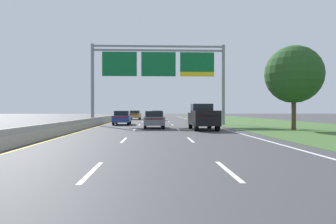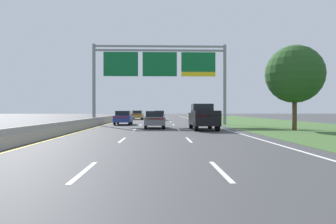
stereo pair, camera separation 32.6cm
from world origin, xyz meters
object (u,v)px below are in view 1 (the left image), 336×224
object	(u,v)px
overhead_sign_gantry	(159,68)
roadside_tree_mid	(294,74)
car_white_centre_lane_sedan	(157,115)
car_blue_left_lane_sedan	(122,117)
car_gold_left_lane_sedan	(135,115)
pickup_truck_black	(203,117)
car_grey_centre_lane_sedan	(154,119)

from	to	relation	value
overhead_sign_gantry	roadside_tree_mid	xyz separation A→B (m)	(10.89, -10.17, -1.85)
car_white_centre_lane_sedan	car_blue_left_lane_sedan	bearing A→B (deg)	164.75
car_gold_left_lane_sedan	roadside_tree_mid	distance (m)	33.93
pickup_truck_black	car_grey_centre_lane_sedan	size ratio (longest dim) A/B	1.22
car_gold_left_lane_sedan	car_grey_centre_lane_sedan	distance (m)	26.84
overhead_sign_gantry	car_gold_left_lane_sedan	size ratio (longest dim) A/B	3.38
car_white_centre_lane_sedan	car_grey_centre_lane_sedan	bearing A→B (deg)	177.56
car_gold_left_lane_sedan	pickup_truck_black	bearing A→B (deg)	-163.93
pickup_truck_black	car_blue_left_lane_sedan	world-z (taller)	pickup_truck_black
car_white_centre_lane_sedan	car_grey_centre_lane_sedan	distance (m)	23.25
overhead_sign_gantry	car_gold_left_lane_sedan	distance (m)	21.29
pickup_truck_black	car_grey_centre_lane_sedan	world-z (taller)	pickup_truck_black
car_blue_left_lane_sedan	car_grey_centre_lane_sedan	distance (m)	7.78
overhead_sign_gantry	roadside_tree_mid	world-z (taller)	overhead_sign_gantry
car_grey_centre_lane_sedan	roadside_tree_mid	xyz separation A→B (m)	(11.39, -3.71, 3.74)
car_blue_left_lane_sedan	roadside_tree_mid	world-z (taller)	roadside_tree_mid
car_white_centre_lane_sedan	pickup_truck_black	bearing A→B (deg)	-173.12
pickup_truck_black	car_grey_centre_lane_sedan	xyz separation A→B (m)	(-4.15, 2.40, -0.26)
car_grey_centre_lane_sedan	roadside_tree_mid	distance (m)	12.55
overhead_sign_gantry	car_white_centre_lane_sedan	size ratio (longest dim) A/B	3.39
overhead_sign_gantry	car_gold_left_lane_sedan	bearing A→B (deg)	100.72
pickup_truck_black	car_blue_left_lane_sedan	size ratio (longest dim) A/B	1.22
car_blue_left_lane_sedan	roadside_tree_mid	size ratio (longest dim) A/B	0.64
car_white_centre_lane_sedan	car_blue_left_lane_sedan	world-z (taller)	same
car_white_centre_lane_sedan	car_blue_left_lane_sedan	size ratio (longest dim) A/B	1.01
car_blue_left_lane_sedan	car_gold_left_lane_sedan	distance (m)	19.74
pickup_truck_black	car_white_centre_lane_sedan	world-z (taller)	pickup_truck_black
overhead_sign_gantry	car_white_centre_lane_sedan	world-z (taller)	overhead_sign_gantry
car_gold_left_lane_sedan	roadside_tree_mid	xyz separation A→B (m)	(14.71, -30.35, 3.74)
car_white_centre_lane_sedan	overhead_sign_gantry	bearing A→B (deg)	178.87
car_white_centre_lane_sedan	car_gold_left_lane_sedan	xyz separation A→B (m)	(-3.74, 3.39, 0.00)
pickup_truck_black	car_grey_centre_lane_sedan	distance (m)	4.80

